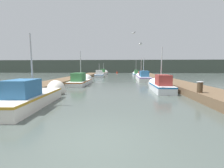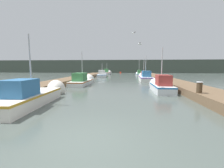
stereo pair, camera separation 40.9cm
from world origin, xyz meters
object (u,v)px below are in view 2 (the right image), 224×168
Objects in this scene: fishing_boat_4 at (143,76)px; mooring_piling_0 at (73,78)px; fishing_boat_5 at (102,75)px; channel_buoy at (121,73)px; seagull_1 at (140,44)px; fishing_boat_0 at (36,95)px; fishing_boat_2 at (83,81)px; fishing_boat_7 at (107,73)px; mooring_piling_2 at (25,90)px; fishing_boat_1 at (161,86)px; fishing_boat_6 at (139,74)px; fishing_boat_3 at (145,77)px; mooring_piling_1 at (199,92)px; seagull_lead at (133,33)px.

mooring_piling_0 is at bearing -135.51° from fishing_boat_4.
fishing_boat_5 reaches higher than channel_buoy.
fishing_boat_0 is at bearing -64.17° from seagull_1.
fishing_boat_4 is at bearing 44.01° from mooring_piling_0.
fishing_boat_2 is 12.51m from fishing_boat_4.
fishing_boat_7 is 32.24m from mooring_piling_2.
fishing_boat_1 is 22.55m from fishing_boat_6.
fishing_boat_3 reaches higher than mooring_piling_1.
fishing_boat_2 is 8.70m from mooring_piling_2.
fishing_boat_2 is 12.67m from mooring_piling_1.
mooring_piling_1 is 7.13m from seagull_lead.
fishing_boat_6 is 26.52m from mooring_piling_1.
fishing_boat_3 reaches higher than channel_buoy.
fishing_boat_0 is 9.81m from mooring_piling_0.
fishing_boat_3 is 5.60× the size of channel_buoy.
fishing_boat_0 reaches higher than seagull_1.
channel_buoy is 35.94m from seagull_lead.
seagull_lead reaches higher than fishing_boat_7.
fishing_boat_3 is (8.09, 14.65, 0.03)m from fishing_boat_0.
fishing_boat_6 is at bearing -70.00° from channel_buoy.
seagull_1 is at bearing -85.87° from channel_buoy.
seagull_1 is at bearing -79.88° from fishing_boat_5.
fishing_boat_1 is at bearing -26.26° from mooring_piling_0.
mooring_piling_1 is at bearing 1.14° from mooring_piling_2.
mooring_piling_0 is (-1.23, 9.73, 0.20)m from fishing_boat_0.
mooring_piling_2 is at bearing -155.81° from fishing_boat_1.
fishing_boat_7 reaches higher than channel_buoy.
fishing_boat_6 reaches higher than fishing_boat_3.
seagull_1 is (6.12, -6.64, 3.28)m from fishing_boat_2.
fishing_boat_7 is 4.80× the size of channel_buoy.
fishing_boat_0 reaches higher than fishing_boat_1.
seagull_lead is at bearing -36.51° from fishing_boat_2.
fishing_boat_5 reaches higher than mooring_piling_2.
fishing_boat_3 is at bearing -92.22° from fishing_boat_4.
mooring_piling_0 is at bearing 170.22° from fishing_boat_2.
seagull_lead is at bearing -170.56° from seagull_1.
mooring_piling_2 is at bearing -90.32° from mooring_piling_0.
mooring_piling_1 is at bearing -69.13° from fishing_boat_7.
fishing_boat_7 is 9.72× the size of seagull_1.
fishing_boat_3 is 1.01× the size of fishing_boat_6.
seagull_lead reaches higher than fishing_boat_1.
seagull_1 is (-1.92, -11.77, 3.21)m from fishing_boat_3.
fishing_boat_7 reaches higher than mooring_piling_0.
fishing_boat_5 is 8.94m from fishing_boat_6.
fishing_boat_1 is at bearing -88.75° from fishing_boat_6.
fishing_boat_3 is at bearing -55.33° from fishing_boat_5.
fishing_boat_5 is 5.68× the size of channel_buoy.
mooring_piling_1 is at bearing -73.46° from fishing_boat_5.
fishing_boat_0 is 5.19× the size of mooring_piling_1.
seagull_1 reaches higher than mooring_piling_2.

